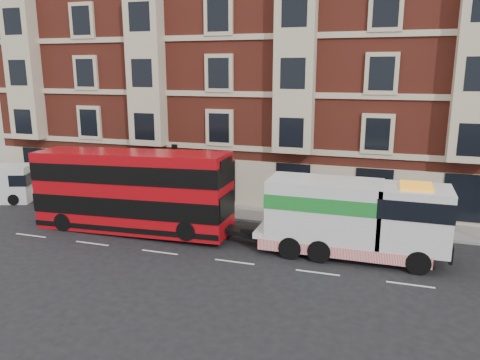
# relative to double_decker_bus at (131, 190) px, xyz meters

# --- Properties ---
(ground) EXTENTS (120.00, 120.00, 0.00)m
(ground) POSITION_rel_double_decker_bus_xyz_m (6.91, -2.41, -2.44)
(ground) COLOR black
(ground) RESTS_ON ground
(sidewalk) EXTENTS (90.00, 3.00, 0.15)m
(sidewalk) POSITION_rel_double_decker_bus_xyz_m (6.91, 5.09, -2.37)
(sidewalk) COLOR slate
(sidewalk) RESTS_ON ground
(victorian_terrace) EXTENTS (45.00, 12.00, 20.40)m
(victorian_terrace) POSITION_rel_double_decker_bus_xyz_m (7.41, 12.59, 7.62)
(victorian_terrace) COLOR maroon
(victorian_terrace) RESTS_ON ground
(lamp_post_west) EXTENTS (0.35, 0.15, 4.35)m
(lamp_post_west) POSITION_rel_double_decker_bus_xyz_m (0.91, 3.79, 0.24)
(lamp_post_west) COLOR black
(lamp_post_west) RESTS_ON sidewalk
(double_decker_bus) EXTENTS (11.38, 2.61, 4.61)m
(double_decker_bus) POSITION_rel_double_decker_bus_xyz_m (0.00, 0.00, 0.00)
(double_decker_bus) COLOR #AB0910
(double_decker_bus) RESTS_ON ground
(tow_truck) EXTENTS (9.11, 2.69, 3.80)m
(tow_truck) POSITION_rel_double_decker_bus_xyz_m (12.06, 0.00, -0.43)
(tow_truck) COLOR silver
(tow_truck) RESTS_ON ground
(pedestrian) EXTENTS (0.78, 0.63, 1.84)m
(pedestrian) POSITION_rel_double_decker_bus_xyz_m (1.41, 4.07, -1.37)
(pedestrian) COLOR #1A1B34
(pedestrian) RESTS_ON sidewalk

